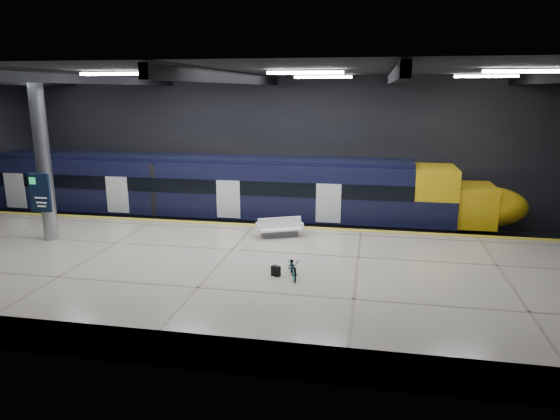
# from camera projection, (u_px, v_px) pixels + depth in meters

# --- Properties ---
(ground) EXTENTS (30.00, 30.00, 0.00)m
(ground) POSITION_uv_depth(u_px,v_px,m) (239.00, 267.00, 21.14)
(ground) COLOR black
(ground) RESTS_ON ground
(room_shell) EXTENTS (30.10, 16.10, 8.05)m
(room_shell) POSITION_uv_depth(u_px,v_px,m) (236.00, 131.00, 19.80)
(room_shell) COLOR black
(room_shell) RESTS_ON ground
(platform) EXTENTS (30.00, 11.00, 1.10)m
(platform) POSITION_uv_depth(u_px,v_px,m) (221.00, 276.00, 18.63)
(platform) COLOR beige
(platform) RESTS_ON ground
(safety_strip) EXTENTS (30.00, 0.40, 0.01)m
(safety_strip) POSITION_uv_depth(u_px,v_px,m) (254.00, 225.00, 23.51)
(safety_strip) COLOR gold
(safety_strip) RESTS_ON platform
(rails) EXTENTS (30.00, 1.52, 0.16)m
(rails) POSITION_uv_depth(u_px,v_px,m) (266.00, 230.00, 26.38)
(rails) COLOR gray
(rails) RESTS_ON ground
(train) EXTENTS (29.40, 2.84, 3.79)m
(train) POSITION_uv_depth(u_px,v_px,m) (214.00, 192.00, 26.42)
(train) COLOR black
(train) RESTS_ON ground
(bench) EXTENTS (2.12, 1.55, 0.86)m
(bench) POSITION_uv_depth(u_px,v_px,m) (280.00, 230.00, 21.62)
(bench) COLOR #595B60
(bench) RESTS_ON platform
(bicycle) EXTENTS (0.85, 1.45, 0.72)m
(bicycle) POSITION_uv_depth(u_px,v_px,m) (293.00, 267.00, 16.93)
(bicycle) COLOR #99999E
(bicycle) RESTS_ON platform
(pannier_bag) EXTENTS (0.35, 0.29, 0.35)m
(pannier_bag) POSITION_uv_depth(u_px,v_px,m) (276.00, 271.00, 17.08)
(pannier_bag) COLOR black
(pannier_bag) RESTS_ON platform
(info_column) EXTENTS (0.90, 0.78, 6.90)m
(info_column) POSITION_uv_depth(u_px,v_px,m) (43.00, 161.00, 20.55)
(info_column) COLOR #9EA0A5
(info_column) RESTS_ON platform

